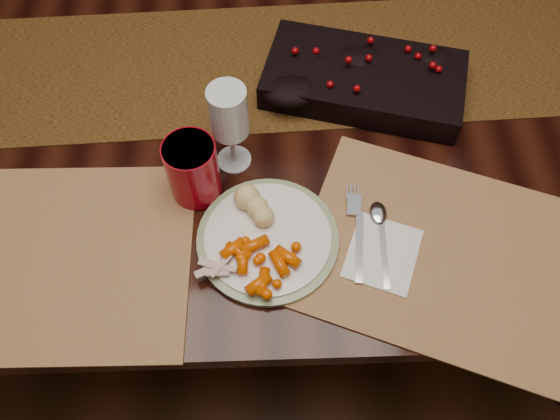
{
  "coord_description": "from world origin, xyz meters",
  "views": [
    {
      "loc": [
        -0.0,
        -0.73,
        1.59
      ],
      "look_at": [
        0.01,
        -0.26,
        0.8
      ],
      "focal_mm": 35.0,
      "sensor_mm": 36.0,
      "label": 1
    }
  ],
  "objects_px": {
    "centerpiece": "(364,76)",
    "baby_carrots": "(263,266)",
    "dinner_plate": "(268,239)",
    "wine_glass": "(230,129)",
    "placemat_main": "(451,256)",
    "turkey_shreds": "(217,265)",
    "red_cup": "(193,170)",
    "mashed_potatoes": "(251,205)",
    "dining_table": "(271,205)",
    "napkin": "(382,253)"
  },
  "relations": [
    {
      "from": "centerpiece",
      "to": "placemat_main",
      "type": "distance_m",
      "value": 0.4
    },
    {
      "from": "turkey_shreds",
      "to": "red_cup",
      "type": "xyz_separation_m",
      "value": [
        -0.04,
        0.16,
        0.04
      ]
    },
    {
      "from": "centerpiece",
      "to": "wine_glass",
      "type": "distance_m",
      "value": 0.31
    },
    {
      "from": "baby_carrots",
      "to": "napkin",
      "type": "height_order",
      "value": "baby_carrots"
    },
    {
      "from": "centerpiece",
      "to": "napkin",
      "type": "bearing_deg",
      "value": -90.75
    },
    {
      "from": "placemat_main",
      "to": "baby_carrots",
      "type": "height_order",
      "value": "baby_carrots"
    },
    {
      "from": "centerpiece",
      "to": "red_cup",
      "type": "height_order",
      "value": "red_cup"
    },
    {
      "from": "baby_carrots",
      "to": "turkey_shreds",
      "type": "height_order",
      "value": "baby_carrots"
    },
    {
      "from": "turkey_shreds",
      "to": "wine_glass",
      "type": "relative_size",
      "value": 0.34
    },
    {
      "from": "baby_carrots",
      "to": "centerpiece",
      "type": "bearing_deg",
      "value": 62.6
    },
    {
      "from": "centerpiece",
      "to": "mashed_potatoes",
      "type": "height_order",
      "value": "centerpiece"
    },
    {
      "from": "dinner_plate",
      "to": "baby_carrots",
      "type": "relative_size",
      "value": 2.07
    },
    {
      "from": "dining_table",
      "to": "red_cup",
      "type": "bearing_deg",
      "value": -125.17
    },
    {
      "from": "mashed_potatoes",
      "to": "wine_glass",
      "type": "height_order",
      "value": "wine_glass"
    },
    {
      "from": "dinner_plate",
      "to": "wine_glass",
      "type": "bearing_deg",
      "value": 109.03
    },
    {
      "from": "centerpiece",
      "to": "turkey_shreds",
      "type": "bearing_deg",
      "value": -125.73
    },
    {
      "from": "turkey_shreds",
      "to": "napkin",
      "type": "distance_m",
      "value": 0.28
    },
    {
      "from": "baby_carrots",
      "to": "mashed_potatoes",
      "type": "height_order",
      "value": "mashed_potatoes"
    },
    {
      "from": "mashed_potatoes",
      "to": "wine_glass",
      "type": "bearing_deg",
      "value": 105.1
    },
    {
      "from": "mashed_potatoes",
      "to": "wine_glass",
      "type": "xyz_separation_m",
      "value": [
        -0.03,
        0.12,
        0.05
      ]
    },
    {
      "from": "red_cup",
      "to": "baby_carrots",
      "type": "bearing_deg",
      "value": -55.2
    },
    {
      "from": "dining_table",
      "to": "centerpiece",
      "type": "bearing_deg",
      "value": 12.47
    },
    {
      "from": "turkey_shreds",
      "to": "red_cup",
      "type": "distance_m",
      "value": 0.17
    },
    {
      "from": "centerpiece",
      "to": "mashed_potatoes",
      "type": "xyz_separation_m",
      "value": [
        -0.22,
        -0.29,
        -0.0
      ]
    },
    {
      "from": "napkin",
      "to": "baby_carrots",
      "type": "bearing_deg",
      "value": -150.56
    },
    {
      "from": "mashed_potatoes",
      "to": "dining_table",
      "type": "bearing_deg",
      "value": 82.14
    },
    {
      "from": "placemat_main",
      "to": "red_cup",
      "type": "height_order",
      "value": "red_cup"
    },
    {
      "from": "turkey_shreds",
      "to": "wine_glass",
      "type": "bearing_deg",
      "value": 83.87
    },
    {
      "from": "dining_table",
      "to": "baby_carrots",
      "type": "relative_size",
      "value": 15.36
    },
    {
      "from": "napkin",
      "to": "centerpiece",
      "type": "bearing_deg",
      "value": 110.78
    },
    {
      "from": "dining_table",
      "to": "red_cup",
      "type": "relative_size",
      "value": 14.57
    },
    {
      "from": "centerpiece",
      "to": "turkey_shreds",
      "type": "xyz_separation_m",
      "value": [
        -0.28,
        -0.39,
        -0.02
      ]
    },
    {
      "from": "dining_table",
      "to": "mashed_potatoes",
      "type": "relative_size",
      "value": 21.93
    },
    {
      "from": "red_cup",
      "to": "wine_glass",
      "type": "relative_size",
      "value": 0.67
    },
    {
      "from": "dining_table",
      "to": "wine_glass",
      "type": "xyz_separation_m",
      "value": [
        -0.07,
        -0.12,
        0.47
      ]
    },
    {
      "from": "centerpiece",
      "to": "baby_carrots",
      "type": "relative_size",
      "value": 3.3
    },
    {
      "from": "baby_carrots",
      "to": "wine_glass",
      "type": "distance_m",
      "value": 0.25
    },
    {
      "from": "placemat_main",
      "to": "turkey_shreds",
      "type": "height_order",
      "value": "turkey_shreds"
    },
    {
      "from": "centerpiece",
      "to": "baby_carrots",
      "type": "height_order",
      "value": "centerpiece"
    },
    {
      "from": "napkin",
      "to": "wine_glass",
      "type": "height_order",
      "value": "wine_glass"
    },
    {
      "from": "centerpiece",
      "to": "turkey_shreds",
      "type": "distance_m",
      "value": 0.48
    },
    {
      "from": "dining_table",
      "to": "napkin",
      "type": "xyz_separation_m",
      "value": [
        0.19,
        -0.33,
        0.38
      ]
    },
    {
      "from": "wine_glass",
      "to": "placemat_main",
      "type": "bearing_deg",
      "value": -29.88
    },
    {
      "from": "dining_table",
      "to": "wine_glass",
      "type": "relative_size",
      "value": 9.72
    },
    {
      "from": "centerpiece",
      "to": "red_cup",
      "type": "bearing_deg",
      "value": -144.46
    },
    {
      "from": "dinner_plate",
      "to": "turkey_shreds",
      "type": "bearing_deg",
      "value": -147.64
    },
    {
      "from": "placemat_main",
      "to": "red_cup",
      "type": "bearing_deg",
      "value": -176.84
    },
    {
      "from": "centerpiece",
      "to": "dinner_plate",
      "type": "xyz_separation_m",
      "value": [
        -0.2,
        -0.34,
        -0.03
      ]
    },
    {
      "from": "red_cup",
      "to": "mashed_potatoes",
      "type": "bearing_deg",
      "value": -30.5
    },
    {
      "from": "turkey_shreds",
      "to": "wine_glass",
      "type": "height_order",
      "value": "wine_glass"
    }
  ]
}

